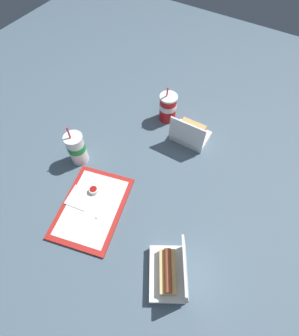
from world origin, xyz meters
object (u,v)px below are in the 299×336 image
at_px(clamshell_hotdog_corner, 169,272).
at_px(soda_cup_left, 77,148).
at_px(soda_cup_corner, 168,107).
at_px(food_tray, 92,208).
at_px(plastic_fork, 103,207).
at_px(ketchup_cup, 94,190).
at_px(clamshell_sandwich_center, 190,134).

bearing_deg(clamshell_hotdog_corner, soda_cup_left, -111.36).
bearing_deg(soda_cup_left, soda_cup_corner, 153.84).
distance_m(food_tray, clamshell_hotdog_corner, 0.42).
relative_size(food_tray, plastic_fork, 3.84).
distance_m(ketchup_cup, clamshell_hotdog_corner, 0.47).
relative_size(ketchup_cup, soda_cup_left, 0.18).
bearing_deg(clamshell_sandwich_center, food_tray, -18.18).
bearing_deg(clamshell_sandwich_center, soda_cup_corner, -113.09).
relative_size(ketchup_cup, clamshell_sandwich_center, 0.22).
distance_m(plastic_fork, soda_cup_left, 0.31).
relative_size(food_tray, clamshell_sandwich_center, 2.32).
relative_size(ketchup_cup, soda_cup_corner, 0.19).
height_order(plastic_fork, soda_cup_corner, soda_cup_corner).
relative_size(food_tray, ketchup_cup, 10.55).
height_order(clamshell_hotdog_corner, clamshell_sandwich_center, clamshell_hotdog_corner).
height_order(food_tray, plastic_fork, plastic_fork).
xyz_separation_m(clamshell_hotdog_corner, soda_cup_corner, (-0.71, -0.40, 0.04)).
height_order(ketchup_cup, soda_cup_left, soda_cup_left).
distance_m(plastic_fork, clamshell_hotdog_corner, 0.38).
xyz_separation_m(clamshell_sandwich_center, soda_cup_left, (0.39, -0.40, 0.04)).
height_order(plastic_fork, clamshell_hotdog_corner, clamshell_hotdog_corner).
height_order(food_tray, ketchup_cup, ketchup_cup).
distance_m(clamshell_sandwich_center, soda_cup_left, 0.56).
bearing_deg(ketchup_cup, soda_cup_corner, 174.74).
distance_m(ketchup_cup, soda_cup_left, 0.22).
bearing_deg(ketchup_cup, clamshell_sandwich_center, 156.00).
height_order(ketchup_cup, clamshell_sandwich_center, clamshell_sandwich_center).
bearing_deg(soda_cup_corner, ketchup_cup, -5.26).
xyz_separation_m(clamshell_hotdog_corner, soda_cup_left, (-0.25, -0.63, 0.05)).
xyz_separation_m(clamshell_sandwich_center, soda_cup_corner, (-0.07, -0.17, 0.04)).
distance_m(clamshell_hotdog_corner, clamshell_sandwich_center, 0.68).
bearing_deg(food_tray, soda_cup_left, -130.00).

